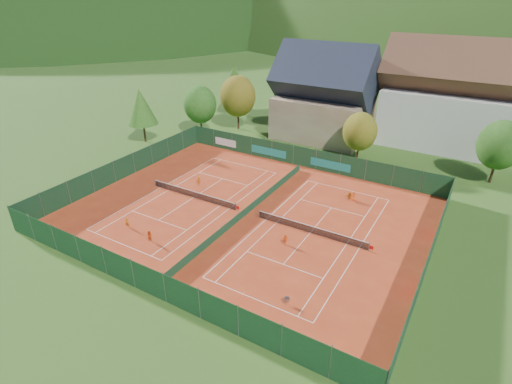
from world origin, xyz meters
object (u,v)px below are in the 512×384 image
at_px(player_right_far_b, 349,196).
at_px(player_left_near, 127,222).
at_px(player_right_far_a, 354,196).
at_px(player_left_far, 199,181).
at_px(ball_hopper, 287,299).
at_px(player_right_near, 285,240).
at_px(hotel_block_a, 450,101).
at_px(chalet, 324,99).
at_px(player_left_mid, 149,236).

bearing_deg(player_right_far_b, player_left_near, 14.57).
bearing_deg(player_right_far_a, player_left_far, 14.59).
relative_size(ball_hopper, player_right_near, 0.64).
bearing_deg(hotel_block_a, player_right_far_a, -103.53).
bearing_deg(player_left_far, chalet, -116.76).
bearing_deg(player_left_near, player_left_mid, -24.33).
xyz_separation_m(ball_hopper, player_right_far_a, (-1.09, 20.64, 0.03)).
distance_m(chalet, ball_hopper, 43.72).
bearing_deg(player_left_mid, player_left_near, 168.09).
distance_m(ball_hopper, player_left_mid, 16.54).
relative_size(ball_hopper, player_right_far_b, 0.67).
distance_m(ball_hopper, player_left_near, 20.70).
bearing_deg(player_left_far, ball_hopper, 131.99).
bearing_deg(player_left_near, player_right_far_b, 31.11).
distance_m(player_right_near, player_right_far_a, 13.31).
bearing_deg(player_right_near, ball_hopper, -103.50).
xyz_separation_m(hotel_block_a, player_left_near, (-25.89, -45.22, -6.77)).
bearing_deg(player_right_far_b, player_right_far_a, -171.56).
distance_m(player_left_mid, player_right_near, 14.09).
xyz_separation_m(player_left_mid, player_right_far_a, (15.42, 19.63, -0.07)).
relative_size(ball_hopper, player_right_far_a, 0.68).
bearing_deg(chalet, player_right_far_b, -59.57).
bearing_deg(player_right_near, player_right_far_a, 35.36).
bearing_deg(player_left_near, hotel_block_a, 47.29).
relative_size(hotel_block_a, player_left_mid, 16.34).
distance_m(hotel_block_a, player_left_mid, 51.38).
height_order(hotel_block_a, player_right_far_b, hotel_block_a).
bearing_deg(ball_hopper, player_left_mid, 176.50).
bearing_deg(ball_hopper, hotel_block_a, 83.61).
relative_size(player_left_far, player_right_near, 0.98).
bearing_deg(player_right_far_a, player_left_mid, 48.24).
bearing_deg(player_left_mid, player_right_far_b, 51.66).
relative_size(chalet, player_right_far_b, 13.61).
bearing_deg(hotel_block_a, player_left_far, -128.02).
xyz_separation_m(ball_hopper, player_left_far, (-20.33, 14.31, 0.06)).
distance_m(player_left_mid, player_right_far_a, 24.96).
distance_m(hotel_block_a, player_left_near, 52.54).
height_order(hotel_block_a, player_left_far, hotel_block_a).
relative_size(player_left_mid, player_right_near, 1.05).
height_order(player_left_far, player_right_far_b, player_left_far).
bearing_deg(player_right_far_a, player_right_near, 73.33).
distance_m(player_left_mid, player_left_far, 13.84).
relative_size(chalet, hotel_block_a, 0.75).
bearing_deg(player_left_near, player_left_far, 75.79).
distance_m(player_right_near, player_right_far_b, 12.88).
height_order(hotel_block_a, ball_hopper, hotel_block_a).
distance_m(ball_hopper, player_left_far, 24.86).
xyz_separation_m(chalet, player_right_far_a, (12.64, -20.42, -6.04)).
height_order(chalet, player_right_far_b, chalet).
height_order(ball_hopper, player_right_far_a, player_right_far_a).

